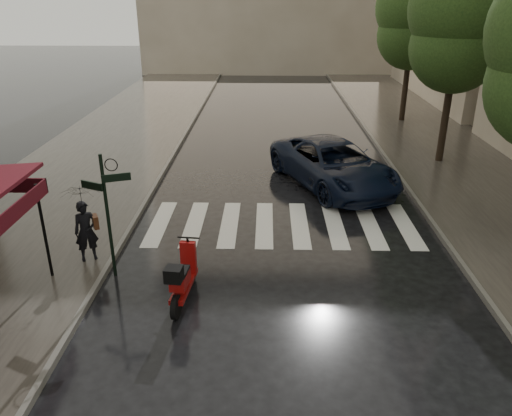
{
  "coord_description": "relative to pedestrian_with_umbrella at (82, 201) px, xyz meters",
  "views": [
    {
      "loc": [
        2.5,
        -7.52,
        6.39
      ],
      "look_at": [
        2.24,
        3.99,
        1.4
      ],
      "focal_mm": 35.0,
      "sensor_mm": 36.0,
      "label": 1
    }
  ],
  "objects": [
    {
      "name": "curb_near",
      "position": [
        0.55,
        8.42,
        -1.65
      ],
      "size": [
        0.12,
        60.0,
        0.16
      ],
      "primitive_type": "cube",
      "color": "#595651",
      "rests_on": "ground"
    },
    {
      "name": "scooter",
      "position": [
        2.66,
        -1.67,
        -1.13
      ],
      "size": [
        0.57,
        1.93,
        1.27
      ],
      "rotation": [
        0.0,
        0.0,
        -0.1
      ],
      "color": "black",
      "rests_on": "ground"
    },
    {
      "name": "tree_far",
      "position": [
        11.7,
        15.42,
        3.73
      ],
      "size": [
        3.8,
        3.8,
        8.16
      ],
      "color": "black",
      "rests_on": "sidewalk_far"
    },
    {
      "name": "curb_far",
      "position": [
        9.45,
        8.42,
        -1.65
      ],
      "size": [
        0.12,
        60.0,
        0.16
      ],
      "primitive_type": "cube",
      "color": "#595651",
      "rests_on": "ground"
    },
    {
      "name": "tree_mid",
      "position": [
        11.5,
        8.42,
        3.87
      ],
      "size": [
        3.8,
        3.8,
        8.34
      ],
      "color": "black",
      "rests_on": "sidewalk_far"
    },
    {
      "name": "crosswalk",
      "position": [
        4.97,
        2.42,
        -1.72
      ],
      "size": [
        7.85,
        3.2,
        0.01
      ],
      "color": "silver",
      "rests_on": "ground"
    },
    {
      "name": "signpost",
      "position": [
        0.8,
        -0.58,
        0.11
      ],
      "size": [
        1.17,
        0.29,
        3.1
      ],
      "color": "black",
      "rests_on": "ground"
    },
    {
      "name": "pedestrian_with_umbrella",
      "position": [
        0.0,
        0.0,
        0.0
      ],
      "size": [
        1.27,
        1.28,
        2.41
      ],
      "rotation": [
        0.0,
        0.0,
        0.48
      ],
      "color": "black",
      "rests_on": "sidewalk_near"
    },
    {
      "name": "sidewalk_far",
      "position": [
        12.25,
        8.42,
        -1.66
      ],
      "size": [
        5.5,
        60.0,
        0.12
      ],
      "primitive_type": "cube",
      "color": "#38332D",
      "rests_on": "ground"
    },
    {
      "name": "ground",
      "position": [
        2.0,
        -3.58,
        -1.72
      ],
      "size": [
        120.0,
        120.0,
        0.0
      ],
      "primitive_type": "plane",
      "color": "black",
      "rests_on": "ground"
    },
    {
      "name": "sidewalk_near",
      "position": [
        -2.5,
        8.42,
        -1.66
      ],
      "size": [
        6.0,
        60.0,
        0.12
      ],
      "primitive_type": "cube",
      "color": "#38332D",
      "rests_on": "ground"
    },
    {
      "name": "parked_car",
      "position": [
        6.86,
        5.78,
        -0.92
      ],
      "size": [
        4.76,
        6.37,
        1.61
      ],
      "primitive_type": "imported",
      "rotation": [
        0.0,
        0.0,
        0.41
      ],
      "color": "black",
      "rests_on": "ground"
    }
  ]
}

